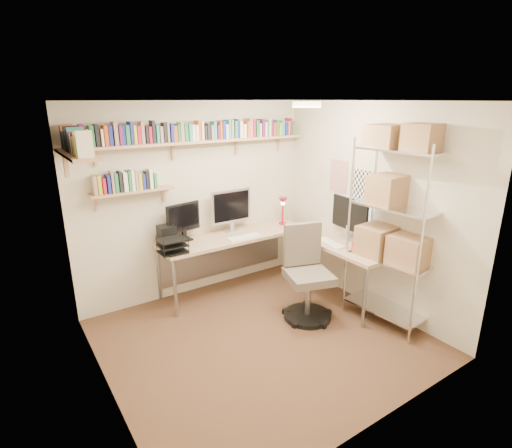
% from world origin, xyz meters
% --- Properties ---
extents(ground, '(3.20, 3.20, 0.00)m').
position_xyz_m(ground, '(0.00, 0.00, 0.00)').
color(ground, '#42241C').
rests_on(ground, ground).
extents(room_shell, '(3.24, 3.04, 2.52)m').
position_xyz_m(room_shell, '(0.00, 0.00, 1.55)').
color(room_shell, beige).
rests_on(room_shell, ground).
extents(wall_shelves, '(3.12, 1.09, 0.80)m').
position_xyz_m(wall_shelves, '(-0.41, 1.30, 2.03)').
color(wall_shelves, tan).
rests_on(wall_shelves, ground).
extents(corner_desk, '(2.40, 2.05, 1.37)m').
position_xyz_m(corner_desk, '(0.51, 0.95, 0.78)').
color(corner_desk, tan).
rests_on(corner_desk, ground).
extents(office_chair, '(0.63, 0.63, 1.13)m').
position_xyz_m(office_chair, '(0.72, 0.11, 0.47)').
color(office_chair, black).
rests_on(office_chair, ground).
extents(wire_rack, '(0.53, 0.95, 2.29)m').
position_xyz_m(wire_rack, '(1.42, -0.46, 1.40)').
color(wire_rack, silver).
rests_on(wire_rack, ground).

